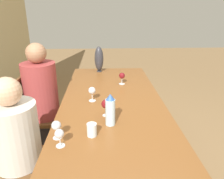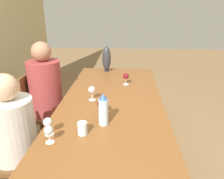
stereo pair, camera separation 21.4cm
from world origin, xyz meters
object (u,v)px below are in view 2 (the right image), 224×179
wine_glass_5 (101,104)px  chair_far (42,109)px  wine_glass_4 (48,123)px  person_far (47,95)px  water_bottle (103,110)px  wine_glass_3 (126,76)px  water_tumbler (82,128)px  wine_glass_2 (49,131)px  vase (106,59)px  wine_glass_0 (92,90)px  person_near (16,138)px  chair_near (8,151)px

wine_glass_5 → chair_far: 1.05m
wine_glass_4 → person_far: person_far is taller
water_bottle → wine_glass_3: 0.95m
water_tumbler → wine_glass_2: 0.24m
water_tumbler → vase: vase is taller
water_bottle → wine_glass_2: water_bottle is taller
wine_glass_0 → wine_glass_5: bearing=-157.8°
vase → wine_glass_5: size_ratio=2.44×
water_bottle → vase: size_ratio=0.73×
wine_glass_3 → chair_far: size_ratio=0.15×
water_tumbler → person_near: person_near is taller
wine_glass_3 → chair_far: 1.06m
wine_glass_2 → person_far: size_ratio=0.10×
person_near → person_far: person_far is taller
water_bottle → water_tumbler: size_ratio=2.72×
wine_glass_0 → chair_near: bearing=127.5°
wine_glass_3 → person_far: (-0.18, 0.89, -0.18)m
vase → chair_far: bearing=135.1°
chair_near → chair_far: bearing=0.0°
vase → wine_glass_0: vase is taller
wine_glass_5 → person_near: person_near is taller
water_bottle → chair_far: (0.75, 0.81, -0.39)m
wine_glass_3 → wine_glass_5: bearing=165.4°
vase → person_far: 0.97m
water_bottle → wine_glass_2: (-0.27, 0.34, -0.04)m
water_tumbler → wine_glass_5: bearing=-19.3°
chair_near → wine_glass_2: bearing=-116.3°
water_tumbler → wine_glass_0: (0.61, 0.02, 0.06)m
person_near → person_far: bearing=0.2°
wine_glass_2 → chair_near: chair_near is taller
person_near → wine_glass_2: bearing=-121.4°
wine_glass_3 → wine_glass_5: 0.81m
wine_glass_4 → person_far: bearing=20.3°
wine_glass_5 → wine_glass_2: bearing=143.3°
wine_glass_2 → chair_far: bearing=24.5°
water_bottle → person_far: bearing=43.8°
vase → chair_near: 1.71m
water_tumbler → wine_glass_3: size_ratio=0.68×
wine_glass_4 → person_far: size_ratio=0.10×
water_bottle → water_tumbler: water_bottle is taller
water_bottle → person_near: size_ratio=0.22×
wine_glass_2 → wine_glass_3: size_ratio=0.91×
chair_far → person_far: person_far is taller
wine_glass_2 → chair_near: 0.63m
wine_glass_3 → chair_far: chair_far is taller
wine_glass_3 → chair_near: size_ratio=0.15×
wine_glass_4 → wine_glass_5: 0.47m
wine_glass_4 → chair_far: bearing=24.8°
water_bottle → wine_glass_0: (0.46, 0.16, -0.02)m
wine_glass_0 → wine_glass_5: wine_glass_5 is taller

